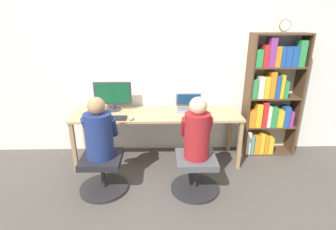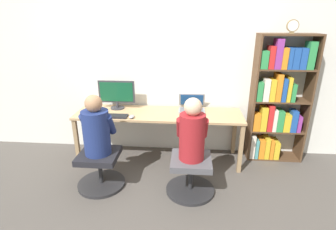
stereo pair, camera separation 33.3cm
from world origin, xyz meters
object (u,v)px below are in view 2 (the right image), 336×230
keyboard (110,116)px  office_chair_right (191,174)px  laptop (192,107)px  office_chair_left (100,168)px  desk_clock (293,26)px  bookshelf (277,101)px  person_at_laptop (192,132)px  person_at_monitor (96,129)px  desktop_monitor (117,94)px

keyboard → office_chair_right: (1.05, -0.52, -0.49)m
laptop → office_chair_left: size_ratio=0.64×
keyboard → desk_clock: 2.50m
keyboard → office_chair_right: keyboard is taller
laptop → bookshelf: size_ratio=0.21×
keyboard → desk_clock: size_ratio=2.73×
office_chair_right → desk_clock: size_ratio=3.43×
bookshelf → desk_clock: size_ratio=10.51×
keyboard → person_at_laptop: person_at_laptop is taller
person_at_monitor → person_at_laptop: bearing=-1.8°
desktop_monitor → laptop: bearing=0.5°
person_at_laptop → office_chair_right: bearing=-90.0°
person_at_monitor → desk_clock: (2.24, 0.79, 1.07)m
bookshelf → office_chair_left: bearing=-158.9°
office_chair_left → desk_clock: (2.24, 0.79, 1.59)m
desktop_monitor → keyboard: bearing=-90.7°
office_chair_right → person_at_laptop: (0.00, 0.01, 0.52)m
desk_clock → keyboard: bearing=-172.2°
laptop → office_chair_left: laptop is taller
keyboard → desk_clock: bearing=7.8°
desktop_monitor → bookshelf: size_ratio=0.30×
desktop_monitor → person_at_laptop: 1.37m
keyboard → bookshelf: bearing=9.4°
keyboard → office_chair_left: keyboard is taller
person_at_monitor → bookshelf: bookshelf is taller
desktop_monitor → office_chair_left: (-0.02, -0.83, -0.68)m
desktop_monitor → person_at_monitor: person_at_monitor is taller
office_chair_right → keyboard: bearing=153.7°
desktop_monitor → keyboard: desktop_monitor is taller
office_chair_left → bookshelf: size_ratio=0.33×
bookshelf → person_at_laptop: bearing=-142.2°
office_chair_right → person_at_monitor: bearing=178.0°
office_chair_left → office_chair_right: size_ratio=1.00×
laptop → bookshelf: bookshelf is taller
person_at_monitor → person_at_laptop: size_ratio=1.00×
keyboard → bookshelf: 2.22m
desktop_monitor → bookshelf: bearing=0.5°
laptop → person_at_laptop: bearing=-89.9°
office_chair_left → person_at_monitor: person_at_monitor is taller
person_at_monitor → person_at_laptop: 1.07m
office_chair_left → desk_clock: desk_clock is taller
person_at_monitor → desk_clock: desk_clock is taller
laptop → office_chair_right: 1.02m
person_at_laptop → bookshelf: bearing=37.8°
office_chair_right → person_at_monitor: (-1.07, 0.04, 0.51)m
keyboard → person_at_monitor: 0.48m
keyboard → person_at_laptop: 1.17m
keyboard → office_chair_right: size_ratio=0.80×
office_chair_left → person_at_laptop: person_at_laptop is taller
laptop → keyboard: 1.11m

